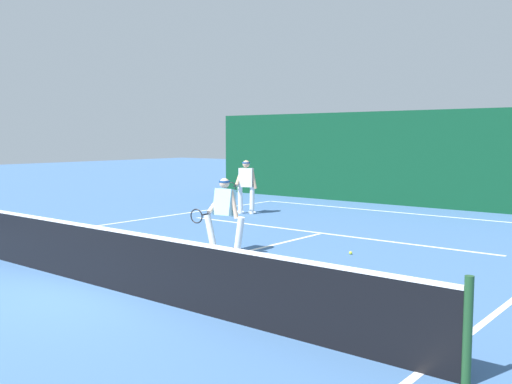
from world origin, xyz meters
name	(u,v)px	position (x,y,z in m)	size (l,w,h in m)	color
ground_plane	(101,287)	(0.00, 0.00, 0.00)	(80.00, 80.00, 0.00)	#3D6496
court_line_baseline_far	(405,213)	(0.00, 11.32, 0.00)	(10.61, 0.10, 0.01)	white
court_line_sideline_right	(420,373)	(5.30, 0.00, 0.00)	(0.10, 22.63, 0.01)	white
court_line_service	(322,233)	(0.00, 6.52, 0.00)	(8.65, 0.10, 0.01)	white
court_line_centre	(234,254)	(0.00, 3.20, 0.00)	(0.10, 6.40, 0.01)	white
tennis_net	(100,256)	(0.00, 0.00, 0.50)	(11.62, 0.09, 1.07)	#1E4723
player_near	(224,212)	(-0.26, 3.21, 0.84)	(0.99, 0.90, 1.54)	silver
player_far	(246,184)	(-3.79, 8.11, 0.91)	(0.71, 0.92, 1.65)	silver
tennis_ball	(351,253)	(1.83, 4.71, 0.03)	(0.07, 0.07, 0.07)	#D1E033
back_fence_windscreen	(430,159)	(0.00, 13.13, 1.63)	(18.19, 0.12, 3.26)	#0C3E24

